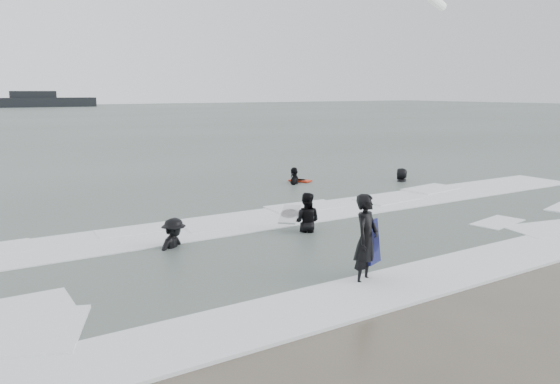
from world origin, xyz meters
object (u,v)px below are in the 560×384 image
surfer_breaker (174,250)px  vessel_horizon (34,101)px  surfer_centre (365,283)px  surfer_wading (306,233)px  surfer_right_far (401,183)px  surfer_right_near (294,185)px

surfer_breaker → vessel_horizon: bearing=51.0°
surfer_centre → surfer_wading: (1.30, 4.13, 0.00)m
surfer_centre → surfer_wading: bearing=45.9°
surfer_wading → vessel_horizon: (11.45, 135.54, 1.47)m
surfer_wading → surfer_breaker: 3.91m
surfer_centre → vessel_horizon: size_ratio=0.07×
surfer_right_far → surfer_centre: bearing=-5.6°
surfer_right_near → surfer_right_far: 4.89m
surfer_breaker → surfer_right_near: surfer_right_near is taller
surfer_breaker → surfer_right_near: (8.13, 6.69, 0.00)m
surfer_right_near → vessel_horizon: vessel_horizon is taller
surfer_centre → surfer_breaker: size_ratio=1.16×
surfer_centre → surfer_right_near: (5.54, 11.20, 0.00)m
surfer_centre → surfer_right_far: 13.52m
surfer_centre → surfer_right_far: surfer_centre is taller
surfer_centre → surfer_wading: size_ratio=1.13×
surfer_right_near → surfer_right_far: size_ratio=1.07×
surfer_centre → vessel_horizon: bearing=58.2°
surfer_centre → vessel_horizon: vessel_horizon is taller
vessel_horizon → surfer_right_near: bearing=-93.2°
surfer_wading → vessel_horizon: 136.03m
surfer_breaker → surfer_wading: bearing=-38.2°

